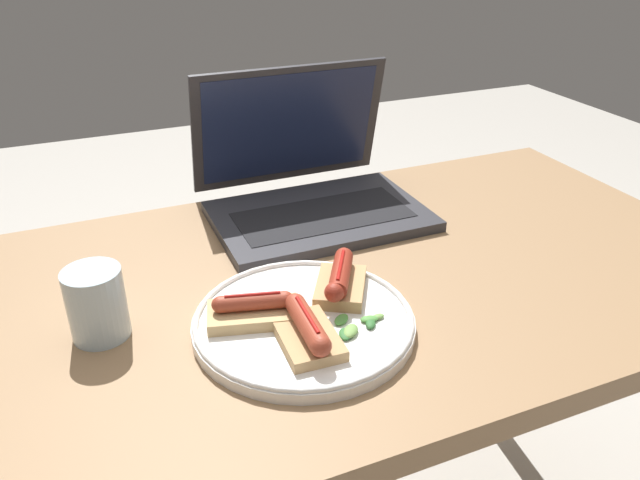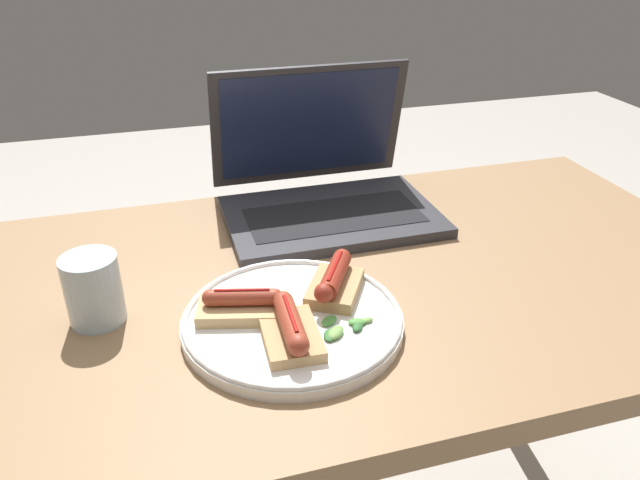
% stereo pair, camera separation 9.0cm
% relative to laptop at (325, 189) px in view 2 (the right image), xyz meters
% --- Properties ---
extents(desk, '(1.37, 0.67, 0.70)m').
position_rel_laptop_xyz_m(desk, '(-0.10, -0.22, -0.12)').
color(desk, '#93704C').
rests_on(desk, ground_plane).
extents(laptop, '(0.36, 0.29, 0.24)m').
position_rel_laptop_xyz_m(laptop, '(0.00, 0.00, 0.00)').
color(laptop, '#2D2D33').
rests_on(laptop, desk).
extents(plate, '(0.29, 0.29, 0.02)m').
position_rel_laptop_xyz_m(plate, '(-0.14, -0.32, -0.03)').
color(plate, white).
rests_on(plate, desk).
extents(sausage_toast_left, '(0.13, 0.09, 0.04)m').
position_rel_laptop_xyz_m(sausage_toast_left, '(-0.20, -0.30, -0.01)').
color(sausage_toast_left, tan).
rests_on(sausage_toast_left, plate).
extents(sausage_toast_middle, '(0.10, 0.12, 0.05)m').
position_rel_laptop_xyz_m(sausage_toast_middle, '(-0.07, -0.28, -0.01)').
color(sausage_toast_middle, tan).
rests_on(sausage_toast_middle, plate).
extents(sausage_toast_right, '(0.07, 0.12, 0.04)m').
position_rel_laptop_xyz_m(sausage_toast_right, '(-0.15, -0.37, -0.01)').
color(sausage_toast_right, tan).
rests_on(sausage_toast_right, plate).
extents(salad_pile, '(0.08, 0.06, 0.01)m').
position_rel_laptop_xyz_m(salad_pile, '(-0.09, -0.37, -0.03)').
color(salad_pile, '#2D662D').
rests_on(salad_pile, plate).
extents(drinking_glass, '(0.07, 0.07, 0.09)m').
position_rel_laptop_xyz_m(drinking_glass, '(-0.38, -0.23, 0.00)').
color(drinking_glass, silver).
rests_on(drinking_glass, desk).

